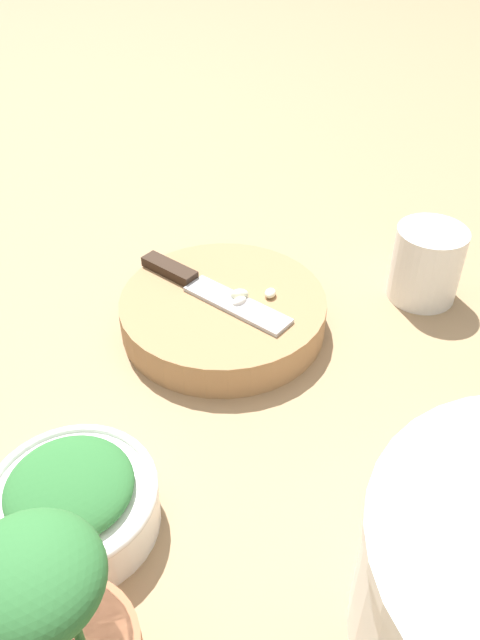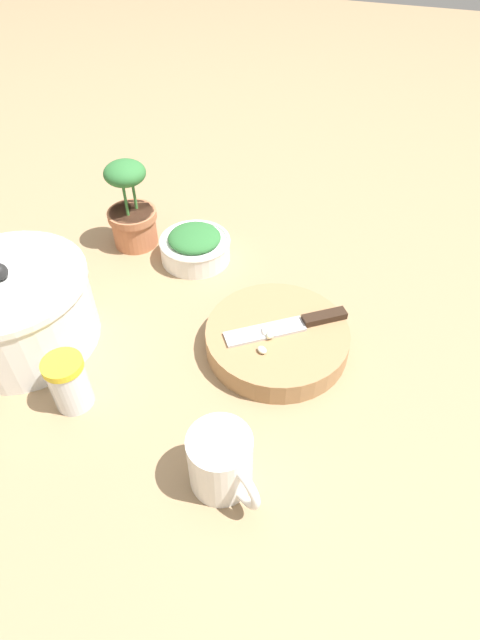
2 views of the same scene
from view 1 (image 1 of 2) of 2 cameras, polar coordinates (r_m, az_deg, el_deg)
The scene contains 6 objects.
ground_plane at distance 0.69m, azimuth -1.56°, elevation -6.67°, with size 5.00×5.00×0.00m, color #997A56.
cutting_board at distance 0.76m, azimuth -1.54°, elevation 0.67°, with size 0.25×0.25×0.04m.
chef_knife at distance 0.76m, azimuth -3.40°, elevation 3.07°, with size 0.15×0.19×0.01m.
garlic_cloves at distance 0.74m, azimuth 0.64°, elevation 2.18°, with size 0.06×0.03×0.01m.
herb_bowl at distance 0.58m, azimuth -15.00°, elevation -15.67°, with size 0.15×0.15×0.07m.
coffee_mug at distance 0.83m, azimuth 16.69°, elevation 5.06°, with size 0.09×0.12×0.10m.
Camera 1 is at (0.11, 0.47, 0.49)m, focal length 35.00 mm.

